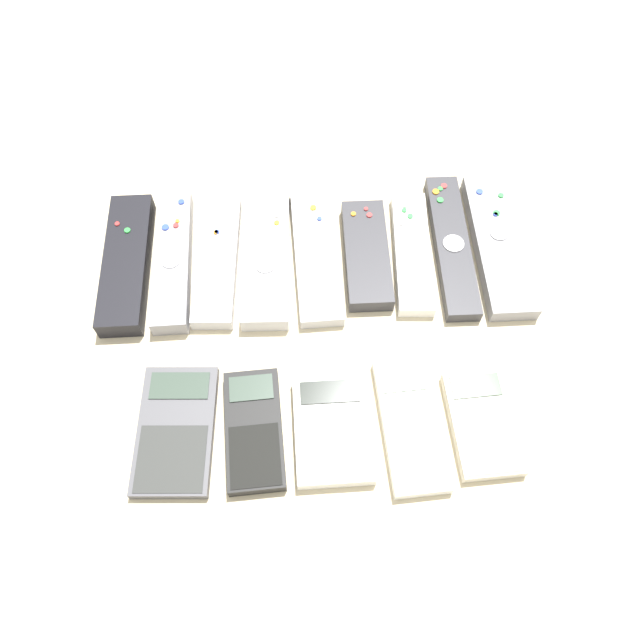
{
  "coord_description": "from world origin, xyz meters",
  "views": [
    {
      "loc": [
        -0.02,
        -0.33,
        0.66
      ],
      "look_at": [
        0.0,
        0.03,
        0.01
      ],
      "focal_mm": 35.0,
      "sensor_mm": 36.0,
      "label": 1
    }
  ],
  "objects_px": {
    "calculator_2": "(333,430)",
    "calculator_4": "(483,423)",
    "remote_2": "(217,261)",
    "calculator_3": "(411,424)",
    "remote_8": "(498,244)",
    "remote_6": "(412,252)",
    "remote_7": "(452,245)",
    "remote_4": "(317,254)",
    "remote_1": "(173,260)",
    "remote_5": "(367,254)",
    "remote_3": "(266,256)",
    "calculator_0": "(176,430)",
    "remote_0": "(127,263)",
    "calculator_1": "(254,430)"
  },
  "relations": [
    {
      "from": "calculator_0",
      "to": "remote_5",
      "type": "bearing_deg",
      "value": 46.71
    },
    {
      "from": "remote_2",
      "to": "calculator_0",
      "type": "distance_m",
      "value": 0.22
    },
    {
      "from": "calculator_1",
      "to": "calculator_2",
      "type": "height_order",
      "value": "same"
    },
    {
      "from": "calculator_2",
      "to": "remote_8",
      "type": "bearing_deg",
      "value": 45.23
    },
    {
      "from": "remote_0",
      "to": "remote_6",
      "type": "bearing_deg",
      "value": -0.07
    },
    {
      "from": "remote_2",
      "to": "remote_4",
      "type": "distance_m",
      "value": 0.13
    },
    {
      "from": "calculator_3",
      "to": "calculator_4",
      "type": "height_order",
      "value": "same"
    },
    {
      "from": "remote_1",
      "to": "calculator_3",
      "type": "relative_size",
      "value": 1.27
    },
    {
      "from": "remote_2",
      "to": "remote_7",
      "type": "relative_size",
      "value": 0.88
    },
    {
      "from": "calculator_1",
      "to": "calculator_3",
      "type": "height_order",
      "value": "calculator_1"
    },
    {
      "from": "calculator_4",
      "to": "remote_8",
      "type": "bearing_deg",
      "value": 72.42
    },
    {
      "from": "calculator_2",
      "to": "calculator_4",
      "type": "height_order",
      "value": "calculator_2"
    },
    {
      "from": "remote_3",
      "to": "calculator_3",
      "type": "relative_size",
      "value": 1.3
    },
    {
      "from": "remote_2",
      "to": "remote_5",
      "type": "height_order",
      "value": "remote_5"
    },
    {
      "from": "remote_7",
      "to": "remote_5",
      "type": "bearing_deg",
      "value": -174.48
    },
    {
      "from": "remote_1",
      "to": "remote_5",
      "type": "xyz_separation_m",
      "value": [
        0.24,
        -0.0,
        -0.0
      ]
    },
    {
      "from": "calculator_0",
      "to": "calculator_3",
      "type": "bearing_deg",
      "value": 1.37
    },
    {
      "from": "remote_1",
      "to": "remote_4",
      "type": "bearing_deg",
      "value": -0.26
    },
    {
      "from": "remote_8",
      "to": "remote_2",
      "type": "bearing_deg",
      "value": -178.81
    },
    {
      "from": "remote_0",
      "to": "calculator_2",
      "type": "height_order",
      "value": "remote_0"
    },
    {
      "from": "remote_0",
      "to": "remote_4",
      "type": "bearing_deg",
      "value": 1.03
    },
    {
      "from": "remote_1",
      "to": "calculator_4",
      "type": "distance_m",
      "value": 0.42
    },
    {
      "from": "remote_4",
      "to": "calculator_3",
      "type": "xyz_separation_m",
      "value": [
        0.09,
        -0.23,
        -0.0
      ]
    },
    {
      "from": "remote_3",
      "to": "remote_8",
      "type": "relative_size",
      "value": 0.97
    },
    {
      "from": "remote_2",
      "to": "calculator_3",
      "type": "bearing_deg",
      "value": -43.38
    },
    {
      "from": "remote_3",
      "to": "calculator_2",
      "type": "distance_m",
      "value": 0.24
    },
    {
      "from": "remote_2",
      "to": "calculator_3",
      "type": "xyz_separation_m",
      "value": [
        0.22,
        -0.23,
        -0.0
      ]
    },
    {
      "from": "remote_5",
      "to": "calculator_2",
      "type": "bearing_deg",
      "value": -103.69
    },
    {
      "from": "remote_0",
      "to": "remote_3",
      "type": "bearing_deg",
      "value": 0.9
    },
    {
      "from": "remote_6",
      "to": "calculator_4",
      "type": "distance_m",
      "value": 0.24
    },
    {
      "from": "remote_1",
      "to": "calculator_2",
      "type": "bearing_deg",
      "value": -52.22
    },
    {
      "from": "remote_5",
      "to": "remote_0",
      "type": "bearing_deg",
      "value": -179.71
    },
    {
      "from": "remote_2",
      "to": "remote_7",
      "type": "bearing_deg",
      "value": 4.48
    },
    {
      "from": "remote_6",
      "to": "calculator_2",
      "type": "distance_m",
      "value": 0.26
    },
    {
      "from": "calculator_1",
      "to": "calculator_3",
      "type": "distance_m",
      "value": 0.17
    },
    {
      "from": "remote_4",
      "to": "calculator_4",
      "type": "height_order",
      "value": "remote_4"
    },
    {
      "from": "remote_4",
      "to": "calculator_1",
      "type": "relative_size",
      "value": 1.5
    },
    {
      "from": "remote_4",
      "to": "remote_6",
      "type": "bearing_deg",
      "value": -3.83
    },
    {
      "from": "remote_2",
      "to": "remote_6",
      "type": "distance_m",
      "value": 0.25
    },
    {
      "from": "remote_6",
      "to": "calculator_4",
      "type": "xyz_separation_m",
      "value": [
        0.05,
        -0.23,
        -0.0
      ]
    },
    {
      "from": "remote_4",
      "to": "calculator_3",
      "type": "bearing_deg",
      "value": -70.28
    },
    {
      "from": "calculator_3",
      "to": "remote_6",
      "type": "bearing_deg",
      "value": 79.26
    },
    {
      "from": "calculator_2",
      "to": "remote_4",
      "type": "bearing_deg",
      "value": 90.55
    },
    {
      "from": "remote_3",
      "to": "remote_8",
      "type": "distance_m",
      "value": 0.3
    },
    {
      "from": "calculator_0",
      "to": "calculator_2",
      "type": "bearing_deg",
      "value": -0.34
    },
    {
      "from": "remote_6",
      "to": "remote_7",
      "type": "bearing_deg",
      "value": 11.96
    },
    {
      "from": "remote_5",
      "to": "remote_8",
      "type": "distance_m",
      "value": 0.17
    },
    {
      "from": "remote_1",
      "to": "remote_2",
      "type": "relative_size",
      "value": 1.06
    },
    {
      "from": "remote_6",
      "to": "remote_7",
      "type": "distance_m",
      "value": 0.05
    },
    {
      "from": "calculator_2",
      "to": "calculator_1",
      "type": "bearing_deg",
      "value": 175.99
    }
  ]
}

